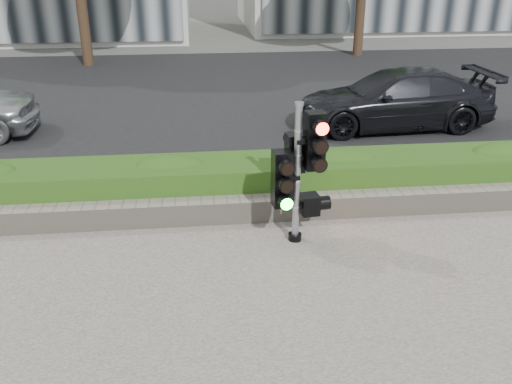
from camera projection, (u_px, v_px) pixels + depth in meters
ground at (269, 293)px, 6.39m from camera, size 120.00×120.00×0.00m
road at (223, 92)px, 15.47m from camera, size 60.00×13.00×0.02m
curb at (245, 184)px, 9.23m from camera, size 60.00×0.25×0.12m
stone_wall at (252, 208)px, 8.03m from camera, size 12.00×0.32×0.34m
hedge at (248, 181)px, 8.55m from camera, size 12.00×1.00×0.68m
traffic_signal at (298, 166)px, 7.11m from camera, size 0.69×0.53×1.95m
car_dark at (394, 99)px, 12.12m from camera, size 4.49×1.95×1.28m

